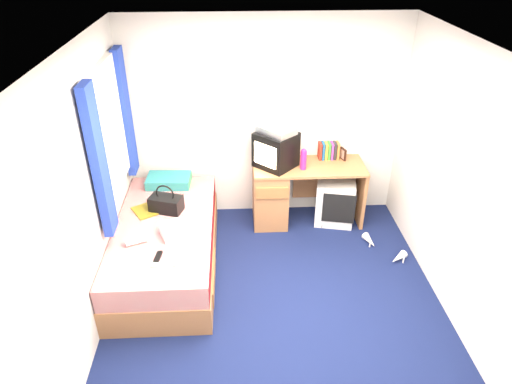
{
  "coord_description": "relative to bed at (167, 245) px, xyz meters",
  "views": [
    {
      "loc": [
        -0.36,
        -3.25,
        3.18
      ],
      "look_at": [
        -0.15,
        0.7,
        0.84
      ],
      "focal_mm": 32.0,
      "sensor_mm": 36.0,
      "label": 1
    }
  ],
  "objects": [
    {
      "name": "ground",
      "position": [
        1.1,
        -0.62,
        -0.27
      ],
      "size": [
        3.4,
        3.4,
        0.0
      ],
      "primitive_type": "plane",
      "color": "#0C1438",
      "rests_on": "ground"
    },
    {
      "name": "room_shell",
      "position": [
        1.1,
        -0.62,
        1.18
      ],
      "size": [
        3.4,
        3.4,
        3.4
      ],
      "color": "white",
      "rests_on": "ground"
    },
    {
      "name": "bed",
      "position": [
        0.0,
        0.0,
        0.0
      ],
      "size": [
        1.01,
        2.0,
        0.54
      ],
      "color": "#A26D43",
      "rests_on": "ground"
    },
    {
      "name": "pillow",
      "position": [
        -0.04,
        0.8,
        0.33
      ],
      "size": [
        0.51,
        0.34,
        0.11
      ],
      "primitive_type": "cube",
      "rotation": [
        0.0,
        0.0,
        -0.05
      ],
      "color": "#175098",
      "rests_on": "bed"
    },
    {
      "name": "desk",
      "position": [
        1.33,
        0.81,
        0.14
      ],
      "size": [
        1.3,
        0.55,
        0.75
      ],
      "color": "#A26D43",
      "rests_on": "ground"
    },
    {
      "name": "storage_cube",
      "position": [
        1.94,
        0.78,
        0.01
      ],
      "size": [
        0.53,
        0.53,
        0.56
      ],
      "primitive_type": "cube",
      "rotation": [
        0.0,
        0.0,
        -0.21
      ],
      "color": "silver",
      "rests_on": "ground"
    },
    {
      "name": "crt_tv",
      "position": [
        1.21,
        0.82,
        0.69
      ],
      "size": [
        0.56,
        0.56,
        0.41
      ],
      "rotation": [
        0.0,
        0.0,
        -0.76
      ],
      "color": "black",
      "rests_on": "desk"
    },
    {
      "name": "vcr",
      "position": [
        1.21,
        0.82,
        0.93
      ],
      "size": [
        0.47,
        0.48,
        0.07
      ],
      "primitive_type": "cube",
      "rotation": [
        0.0,
        0.0,
        -0.84
      ],
      "color": "silver",
      "rests_on": "crt_tv"
    },
    {
      "name": "book_row",
      "position": [
        1.86,
        0.98,
        0.58
      ],
      "size": [
        0.24,
        0.13,
        0.2
      ],
      "color": "maroon",
      "rests_on": "desk"
    },
    {
      "name": "picture_frame",
      "position": [
        2.02,
        0.94,
        0.55
      ],
      "size": [
        0.06,
        0.12,
        0.14
      ],
      "primitive_type": "cube",
      "rotation": [
        0.0,
        0.0,
        0.31
      ],
      "color": "black",
      "rests_on": "desk"
    },
    {
      "name": "pink_water_bottle",
      "position": [
        1.52,
        0.72,
        0.59
      ],
      "size": [
        0.08,
        0.08,
        0.22
      ],
      "primitive_type": "cylinder",
      "rotation": [
        0.0,
        0.0,
        -0.18
      ],
      "color": "#EE2175",
      "rests_on": "desk"
    },
    {
      "name": "aerosol_can",
      "position": [
        1.44,
        0.85,
        0.57
      ],
      "size": [
        0.06,
        0.06,
        0.17
      ],
      "primitive_type": "cylinder",
      "rotation": [
        0.0,
        0.0,
        0.32
      ],
      "color": "silver",
      "rests_on": "desk"
    },
    {
      "name": "handbag",
      "position": [
        0.0,
        0.24,
        0.36
      ],
      "size": [
        0.38,
        0.28,
        0.31
      ],
      "rotation": [
        0.0,
        0.0,
        -0.31
      ],
      "color": "black",
      "rests_on": "bed"
    },
    {
      "name": "towel",
      "position": [
        0.15,
        -0.19,
        0.32
      ],
      "size": [
        0.38,
        0.35,
        0.1
      ],
      "primitive_type": "cube",
      "rotation": [
        0.0,
        0.0,
        0.4
      ],
      "color": "silver",
      "rests_on": "bed"
    },
    {
      "name": "magazine",
      "position": [
        -0.23,
        0.23,
        0.28
      ],
      "size": [
        0.32,
        0.35,
        0.01
      ],
      "primitive_type": "cube",
      "rotation": [
        0.0,
        0.0,
        0.54
      ],
      "color": "gold",
      "rests_on": "bed"
    },
    {
      "name": "water_bottle",
      "position": [
        -0.22,
        -0.33,
        0.31
      ],
      "size": [
        0.21,
        0.14,
        0.07
      ],
      "primitive_type": "cylinder",
      "rotation": [
        0.0,
        1.57,
        0.4
      ],
      "color": "silver",
      "rests_on": "bed"
    },
    {
      "name": "colour_swatch_fan",
      "position": [
        0.07,
        -0.66,
        0.28
      ],
      "size": [
        0.22,
        0.07,
        0.01
      ],
      "primitive_type": "cube",
      "rotation": [
        0.0,
        0.0,
        -0.03
      ],
      "color": "#FC9538",
      "rests_on": "bed"
    },
    {
      "name": "remote_control",
      "position": [
        0.01,
        -0.55,
        0.28
      ],
      "size": [
        0.07,
        0.17,
        0.02
      ],
      "primitive_type": "cube",
      "rotation": [
        0.0,
        0.0,
        -0.13
      ],
      "color": "black",
      "rests_on": "bed"
    },
    {
      "name": "window_assembly",
      "position": [
        -0.45,
        0.28,
        1.15
      ],
      "size": [
        0.11,
        1.42,
        1.4
      ],
      "color": "silver",
      "rests_on": "room_shell"
    },
    {
      "name": "white_heels",
      "position": [
        2.37,
        0.1,
        -0.23
      ],
      "size": [
        0.41,
        0.54,
        0.09
      ],
      "color": "white",
      "rests_on": "ground"
    }
  ]
}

